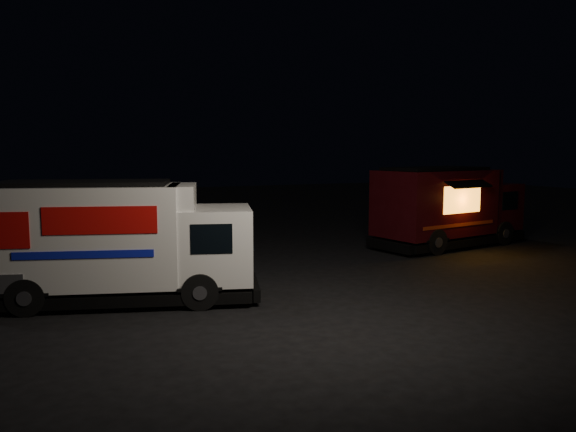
# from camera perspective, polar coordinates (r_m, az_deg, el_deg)

# --- Properties ---
(ground) EXTENTS (80.00, 80.00, 0.00)m
(ground) POSITION_cam_1_polar(r_m,az_deg,el_deg) (14.52, -0.22, -7.46)
(ground) COLOR black
(ground) RESTS_ON ground
(white_truck) EXTENTS (6.65, 3.85, 2.85)m
(white_truck) POSITION_cam_1_polar(r_m,az_deg,el_deg) (13.68, -16.42, -2.51)
(white_truck) COLOR silver
(white_truck) RESTS_ON ground
(red_truck) EXTENTS (6.64, 3.38, 2.95)m
(red_truck) POSITION_cam_1_polar(r_m,az_deg,el_deg) (21.72, 16.11, 0.94)
(red_truck) COLOR #33090D
(red_truck) RESTS_ON ground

